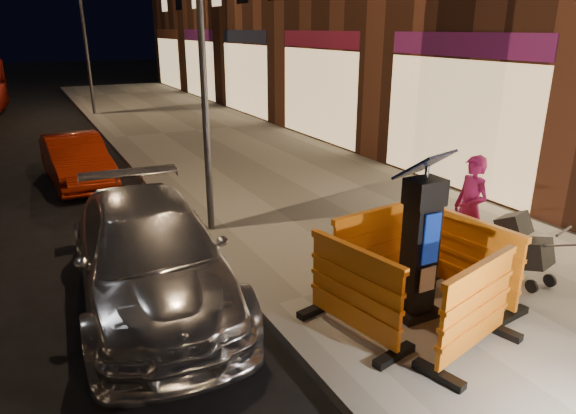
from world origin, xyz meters
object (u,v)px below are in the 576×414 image
car_red (80,184)px  car_silver (155,299)px  parking_kiosk (420,242)px  stroller (525,250)px  barrier_front (476,310)px  barrier_back (372,248)px  man (470,209)px  barrier_bldgside (473,260)px  barrier_kerbside (354,292)px

car_red → car_silver: bearing=-91.1°
parking_kiosk → stroller: 2.09m
barrier_front → barrier_back: same height
barrier_front → man: 2.64m
parking_kiosk → barrier_bldgside: (0.95, 0.00, -0.45)m
barrier_bldgside → barrier_front: bearing=127.2°
barrier_bldgside → car_silver: size_ratio=0.30×
car_red → parking_kiosk: bearing=-74.1°
barrier_kerbside → barrier_front: bearing=-146.8°
barrier_front → car_red: barrier_front is taller
car_red → man: 9.30m
man → parking_kiosk: bearing=-58.0°
barrier_kerbside → car_silver: bearing=28.6°
barrier_front → barrier_bldgside: (0.95, 0.95, 0.00)m
stroller → car_silver: bearing=140.8°
barrier_front → barrier_bldgside: size_ratio=1.00×
parking_kiosk → stroller: size_ratio=2.13×
man → barrier_kerbside: bearing=-66.5°
barrier_back → car_silver: (-2.81, 1.24, -0.72)m
man → barrier_back: bearing=-85.6°
parking_kiosk → car_red: size_ratio=0.56×
barrier_bldgside → stroller: 1.08m
parking_kiosk → barrier_bldgside: parking_kiosk is taller
barrier_front → barrier_bldgside: same height
barrier_front → man: bearing=31.2°
car_red → barrier_front: bearing=-75.8°
barrier_kerbside → man: man is taller
barrier_bldgside → stroller: barrier_bldgside is taller
barrier_back → barrier_kerbside: size_ratio=1.00×
parking_kiosk → barrier_bldgside: 1.05m
barrier_kerbside → man: (2.77, 0.94, 0.28)m
barrier_back → man: man is taller
barrier_back → barrier_front: bearing=-96.8°
barrier_bldgside → barrier_kerbside: bearing=82.2°
barrier_kerbside → car_red: 9.05m
barrier_kerbside → barrier_bldgside: (1.90, 0.00, 0.00)m
man → stroller: (0.20, -0.90, -0.37)m
barrier_back → barrier_kerbside: (-0.95, -0.95, 0.00)m
man → barrier_front: bearing=-39.2°
parking_kiosk → stroller: (2.02, 0.04, -0.54)m
parking_kiosk → stroller: bearing=-8.7°
barrier_kerbside → barrier_bldgside: bearing=-101.8°
car_red → stroller: (5.11, -8.73, 0.63)m
car_silver → barrier_kerbside: bearing=-44.8°
barrier_back → barrier_bldgside: size_ratio=1.00×
barrier_front → car_red: 10.22m
barrier_kerbside → car_silver: (-1.86, 2.19, -0.72)m
barrier_front → barrier_kerbside: same height
parking_kiosk → barrier_kerbside: size_ratio=1.40×
parking_kiosk → car_silver: bearing=132.3°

